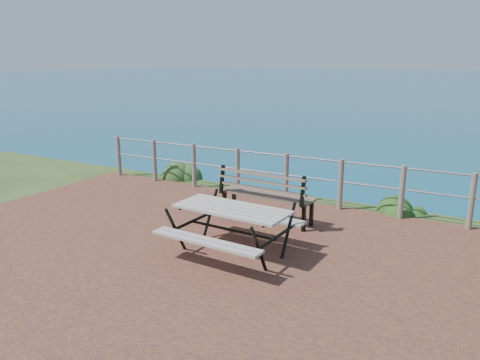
# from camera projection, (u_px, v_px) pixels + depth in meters

# --- Properties ---
(ground) EXTENTS (10.00, 7.00, 0.12)m
(ground) POSITION_uv_depth(u_px,v_px,m) (194.00, 259.00, 6.91)
(ground) COLOR brown
(ground) RESTS_ON ground
(safety_railing) EXTENTS (9.40, 0.10, 1.00)m
(safety_railing) POSITION_uv_depth(u_px,v_px,m) (286.00, 175.00, 9.60)
(safety_railing) COLOR #6B5B4C
(safety_railing) RESTS_ON ground
(picnic_table) EXTENTS (1.75, 1.49, 0.73)m
(picnic_table) POSITION_uv_depth(u_px,v_px,m) (232.00, 226.00, 6.96)
(picnic_table) COLOR gray
(picnic_table) RESTS_ON ground
(park_bench) EXTENTS (1.76, 0.52, 0.98)m
(park_bench) POSITION_uv_depth(u_px,v_px,m) (267.00, 187.00, 8.38)
(park_bench) COLOR brown
(park_bench) RESTS_ON ground
(shrub_lip_west) EXTENTS (0.81, 0.81, 0.56)m
(shrub_lip_west) POSITION_uv_depth(u_px,v_px,m) (186.00, 177.00, 11.76)
(shrub_lip_west) COLOR #315921
(shrub_lip_west) RESTS_ON ground
(shrub_lip_east) EXTENTS (0.73, 0.73, 0.45)m
(shrub_lip_east) POSITION_uv_depth(u_px,v_px,m) (402.00, 213.00, 8.98)
(shrub_lip_east) COLOR #1A4615
(shrub_lip_east) RESTS_ON ground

